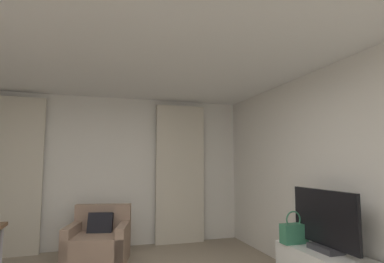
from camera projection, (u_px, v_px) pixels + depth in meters
The scene contains 8 objects.
wall_window at pixel (102, 171), 5.39m from camera, with size 5.12×0.06×2.60m.
wall_right at pixel (358, 176), 3.26m from camera, with size 0.06×6.12×2.60m.
ceiling at pixel (115, 23), 2.64m from camera, with size 5.12×6.12×0.06m, color white.
curtain_left_panel at pixel (11, 175), 4.85m from camera, with size 0.90×0.06×2.50m.
curtain_right_panel at pixel (180, 173), 5.67m from camera, with size 0.90×0.06×2.50m.
armchair at pixel (98, 243), 4.50m from camera, with size 1.00×0.95×0.79m.
tv_flatscreen at pixel (324, 222), 3.28m from camera, with size 0.20×0.94×0.64m.
handbag_primary at pixel (294, 233), 3.58m from camera, with size 0.30×0.14×0.37m.
Camera 1 is at (-0.12, -2.62, 1.45)m, focal length 28.91 mm.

